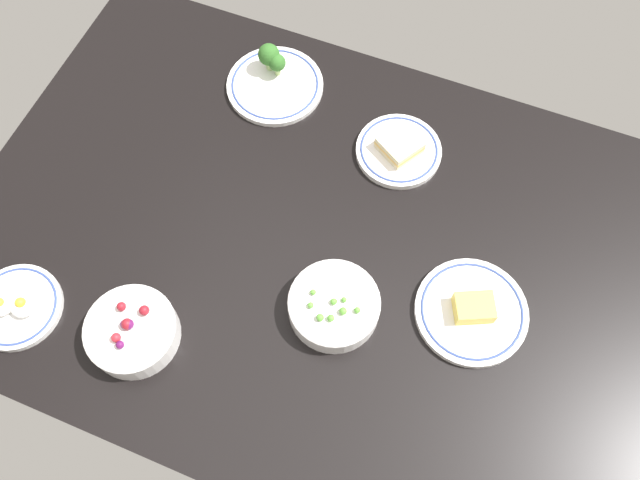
% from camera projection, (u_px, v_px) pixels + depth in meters
% --- Properties ---
extents(dining_table, '(1.47, 1.00, 0.04)m').
position_uv_depth(dining_table, '(320.00, 248.00, 1.32)').
color(dining_table, black).
rests_on(dining_table, ground).
extents(plate_broccoli, '(0.22, 0.22, 0.08)m').
position_uv_depth(plate_broccoli, '(274.00, 80.00, 1.46)').
color(plate_broccoli, white).
rests_on(plate_broccoli, dining_table).
extents(plate_sandwich, '(0.19, 0.19, 0.05)m').
position_uv_depth(plate_sandwich, '(399.00, 149.00, 1.39)').
color(plate_sandwich, white).
rests_on(plate_sandwich, dining_table).
extents(bowl_peas, '(0.18, 0.18, 0.06)m').
position_uv_depth(bowl_peas, '(334.00, 306.00, 1.22)').
color(bowl_peas, white).
rests_on(bowl_peas, dining_table).
extents(plate_eggs, '(0.18, 0.18, 0.05)m').
position_uv_depth(plate_eggs, '(16.00, 306.00, 1.23)').
color(plate_eggs, white).
rests_on(plate_eggs, dining_table).
extents(plate_cheese, '(0.22, 0.22, 0.05)m').
position_uv_depth(plate_cheese, '(472.00, 311.00, 1.23)').
color(plate_cheese, white).
rests_on(plate_cheese, dining_table).
extents(bowl_berries, '(0.17, 0.17, 0.07)m').
position_uv_depth(bowl_berries, '(132.00, 331.00, 1.20)').
color(bowl_berries, white).
rests_on(bowl_berries, dining_table).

